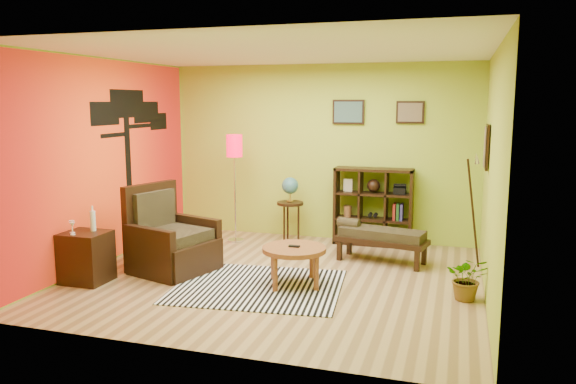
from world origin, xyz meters
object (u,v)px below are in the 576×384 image
(coffee_table, at_px, (294,252))
(globe_table, at_px, (290,193))
(cube_shelf, at_px, (374,207))
(bench, at_px, (379,236))
(side_cabinet, at_px, (86,257))
(armchair, at_px, (170,245))
(floor_lamp, at_px, (235,155))
(potted_plant, at_px, (467,283))

(coffee_table, bearing_deg, globe_table, 108.19)
(cube_shelf, relative_size, bench, 0.91)
(side_cabinet, bearing_deg, cube_shelf, 42.81)
(side_cabinet, bearing_deg, armchair, 44.67)
(armchair, bearing_deg, bench, 24.80)
(globe_table, bearing_deg, coffee_table, -71.81)
(floor_lamp, distance_m, bench, 2.61)
(side_cabinet, height_order, bench, side_cabinet)
(potted_plant, bearing_deg, bench, 133.44)
(coffee_table, xyz_separation_m, cube_shelf, (0.62, 2.25, 0.19))
(bench, xyz_separation_m, potted_plant, (1.17, -1.23, -0.17))
(coffee_table, bearing_deg, side_cabinet, -165.69)
(armchair, height_order, potted_plant, armchair)
(armchair, distance_m, bench, 2.85)
(side_cabinet, distance_m, potted_plant, 4.56)
(coffee_table, xyz_separation_m, armchair, (-1.74, 0.11, -0.06))
(coffee_table, height_order, bench, bench)
(globe_table, distance_m, cube_shelf, 1.33)
(globe_table, height_order, bench, globe_table)
(coffee_table, relative_size, bench, 0.59)
(coffee_table, relative_size, cube_shelf, 0.64)
(armchair, relative_size, cube_shelf, 0.96)
(coffee_table, distance_m, floor_lamp, 2.55)
(armchair, relative_size, floor_lamp, 0.68)
(side_cabinet, bearing_deg, globe_table, 56.56)
(potted_plant, bearing_deg, cube_shelf, 122.45)
(side_cabinet, height_order, cube_shelf, cube_shelf)
(armchair, bearing_deg, globe_table, 62.10)
(cube_shelf, bearing_deg, globe_table, -173.20)
(cube_shelf, bearing_deg, side_cabinet, -137.19)
(floor_lamp, xyz_separation_m, cube_shelf, (2.13, 0.45, -0.78))
(globe_table, bearing_deg, potted_plant, -36.87)
(coffee_table, xyz_separation_m, potted_plant, (2.01, 0.07, -0.21))
(globe_table, height_order, cube_shelf, cube_shelf)
(side_cabinet, distance_m, globe_table, 3.30)
(bench, bearing_deg, globe_table, 152.64)
(floor_lamp, xyz_separation_m, globe_table, (0.82, 0.29, -0.60))
(coffee_table, relative_size, armchair, 0.67)
(bench, bearing_deg, armchair, -155.20)
(floor_lamp, relative_size, cube_shelf, 1.42)
(cube_shelf, bearing_deg, bench, -76.91)
(coffee_table, xyz_separation_m, bench, (0.85, 1.30, -0.04))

